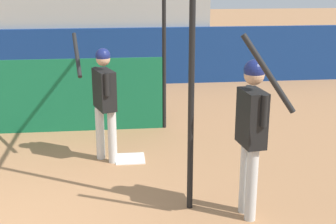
{
  "coord_description": "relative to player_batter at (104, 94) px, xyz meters",
  "views": [
    {
      "loc": [
        1.47,
        -4.44,
        2.77
      ],
      "look_at": [
        2.1,
        1.27,
        1.02
      ],
      "focal_mm": 50.0,
      "sensor_mm": 36.0,
      "label": 1
    }
  ],
  "objects": [
    {
      "name": "bleacher_section",
      "position": [
        -1.26,
        6.17,
        0.31
      ],
      "size": [
        7.6,
        2.4,
        2.69
      ],
      "color": "#9E9E99",
      "rests_on": "ground"
    },
    {
      "name": "player_batter",
      "position": [
        0.0,
        0.0,
        0.0
      ],
      "size": [
        0.65,
        0.84,
        1.87
      ],
      "rotation": [
        0.0,
        0.0,
        1.9
      ],
      "color": "silver",
      "rests_on": "ground"
    },
    {
      "name": "home_plate",
      "position": [
        0.36,
        -0.01,
        -1.02
      ],
      "size": [
        0.44,
        0.44,
        0.02
      ],
      "color": "white",
      "rests_on": "ground"
    },
    {
      "name": "batting_cage",
      "position": [
        -0.53,
        0.83,
        0.3
      ],
      "size": [
        3.2,
        3.11,
        3.18
      ],
      "color": "black",
      "rests_on": "ground"
    },
    {
      "name": "outfield_wall",
      "position": [
        -1.26,
        4.9,
        -0.33
      ],
      "size": [
        24.0,
        0.12,
        1.41
      ],
      "color": "navy",
      "rests_on": "ground"
    },
    {
      "name": "player_waiting",
      "position": [
        1.67,
        -1.88,
        0.1
      ],
      "size": [
        0.57,
        0.74,
        2.18
      ],
      "rotation": [
        0.0,
        0.0,
        -1.44
      ],
      "color": "silver",
      "rests_on": "ground"
    }
  ]
}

